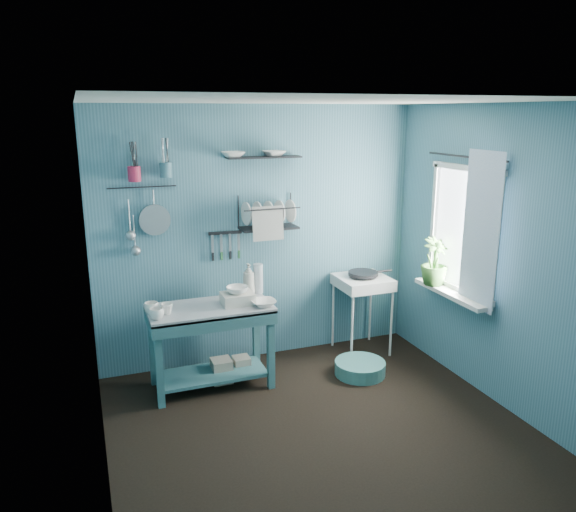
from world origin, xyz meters
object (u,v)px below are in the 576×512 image
object	(u,v)px
dish_rack	(269,212)
potted_plant	(434,262)
mug_mid	(167,309)
colander	(155,220)
mug_right	(151,308)
soap_bottle	(249,279)
wash_tub	(238,299)
storage_tin_large	(222,371)
utensil_cup_teal	(166,170)
floor_basin	(360,368)
utensil_cup_magenta	(134,174)
water_bottle	(258,278)
mug_left	(156,314)
work_counter	(211,347)
frying_pan	(363,273)
storage_tin_small	(242,367)
hotplate_stand	(362,314)

from	to	relation	value
dish_rack	potted_plant	world-z (taller)	dish_rack
mug_mid	colander	world-z (taller)	colander
mug_right	soap_bottle	size ratio (longest dim) A/B	0.41
wash_tub	storage_tin_large	world-z (taller)	wash_tub
mug_right	utensil_cup_teal	distance (m)	1.22
mug_mid	wash_tub	world-z (taller)	wash_tub
mug_mid	floor_basin	xyz separation A→B (m)	(1.75, -0.21, -0.75)
wash_tub	dish_rack	distance (m)	0.90
potted_plant	storage_tin_large	distance (m)	2.24
dish_rack	storage_tin_large	xyz separation A→B (m)	(-0.58, -0.32, -1.39)
utensil_cup_magenta	storage_tin_large	world-z (taller)	utensil_cup_magenta
dish_rack	soap_bottle	bearing A→B (deg)	-140.20
dish_rack	potted_plant	bearing A→B (deg)	-18.95
mug_right	potted_plant	world-z (taller)	potted_plant
water_bottle	soap_bottle	bearing A→B (deg)	-168.69
utensil_cup_magenta	colander	size ratio (longest dim) A/B	0.46
storage_tin_large	mug_left	bearing A→B (deg)	-160.10
work_counter	storage_tin_large	world-z (taller)	work_counter
mug_right	frying_pan	xyz separation A→B (m)	(2.13, 0.22, 0.03)
dish_rack	storage_tin_small	size ratio (longest dim) A/B	2.75
work_counter	storage_tin_large	distance (m)	0.30
dish_rack	mug_mid	bearing A→B (deg)	-151.32
water_bottle	potted_plant	size ratio (longest dim) A/B	0.62
utensil_cup_teal	storage_tin_large	world-z (taller)	utensil_cup_teal
mug_mid	potted_plant	distance (m)	2.50
work_counter	storage_tin_small	distance (m)	0.42
water_bottle	mug_left	bearing A→B (deg)	-159.19
frying_pan	storage_tin_large	distance (m)	1.71
colander	storage_tin_large	xyz separation A→B (m)	(0.47, -0.40, -1.38)
mug_left	water_bottle	xyz separation A→B (m)	(1.00, 0.38, 0.09)
dish_rack	utensil_cup_teal	size ratio (longest dim) A/B	4.23
soap_bottle	dish_rack	distance (m)	0.66
colander	storage_tin_small	xyz separation A→B (m)	(0.67, -0.37, -1.39)
colander	potted_plant	bearing A→B (deg)	-17.07
soap_bottle	dish_rack	world-z (taller)	dish_rack
utensil_cup_magenta	potted_plant	world-z (taller)	utensil_cup_magenta
colander	water_bottle	bearing A→B (deg)	-14.39
wash_tub	dish_rack	bearing A→B (deg)	42.24
dish_rack	utensil_cup_magenta	xyz separation A→B (m)	(-1.21, 0.05, 0.40)
utensil_cup_teal	potted_plant	distance (m)	2.62
storage_tin_small	floor_basin	world-z (taller)	storage_tin_small
work_counter	frying_pan	distance (m)	1.71
mug_left	water_bottle	distance (m)	1.07
work_counter	utensil_cup_teal	world-z (taller)	utensil_cup_teal
colander	floor_basin	bearing A→B (deg)	-22.40
wash_tub	dish_rack	xyz separation A→B (m)	(0.43, 0.39, 0.69)
wash_tub	potted_plant	size ratio (longest dim) A/B	0.62
soap_bottle	storage_tin_large	size ratio (longest dim) A/B	1.36
wash_tub	hotplate_stand	xyz separation A→B (m)	(1.38, 0.24, -0.41)
wash_tub	utensil_cup_magenta	size ratio (longest dim) A/B	2.15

